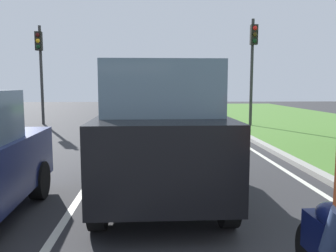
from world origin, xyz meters
TOP-DOWN VIEW (x-y plane):
  - ground_plane at (0.00, 14.00)m, footprint 60.00×60.00m
  - lane_line_center at (-0.70, 14.00)m, footprint 0.12×32.00m
  - lane_line_right_edge at (3.60, 14.00)m, footprint 0.12×32.00m
  - curb_right at (4.10, 14.00)m, footprint 0.24×48.00m
  - car_suv_ahead at (0.70, 8.17)m, footprint 1.99×4.51m
  - traffic_light_near_right at (5.28, 18.14)m, footprint 0.32×0.50m
  - traffic_light_overhead_left at (-4.88, 19.59)m, footprint 0.32×0.50m

SIDE VIEW (x-z plane):
  - ground_plane at x=0.00m, z-range 0.00..0.00m
  - lane_line_center at x=-0.70m, z-range 0.00..0.01m
  - lane_line_right_edge at x=3.60m, z-range 0.00..0.01m
  - curb_right at x=4.10m, z-range 0.00..0.12m
  - car_suv_ahead at x=0.70m, z-range 0.03..2.31m
  - traffic_light_overhead_left at x=-4.88m, z-range 0.82..5.68m
  - traffic_light_near_right at x=5.28m, z-range 0.85..5.85m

